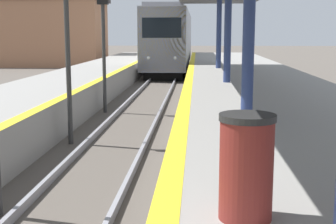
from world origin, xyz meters
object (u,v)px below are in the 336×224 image
Objects in this scene: train at (171,39)px; trash_bin at (246,167)px; signal_mid at (66,13)px; signal_far at (103,19)px.

train is 19.37× the size of trash_bin.
signal_far is (-0.05, 4.64, 0.00)m from signal_mid.
signal_far is at bearing -93.59° from train.
trash_bin is at bearing -72.67° from signal_far.
train is 24.08m from signal_mid.
signal_mid is 4.63× the size of trash_bin.
train is 4.19× the size of signal_far.
signal_mid is 8.01m from trash_bin.
signal_far reaches higher than train.
train is at bearing 94.44° from trash_bin.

